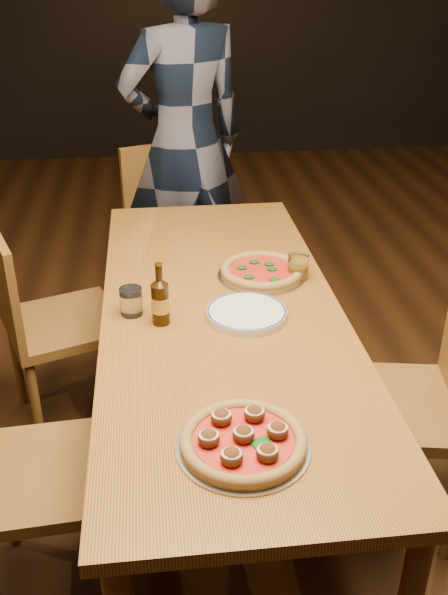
{
  "coord_description": "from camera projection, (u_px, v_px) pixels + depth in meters",
  "views": [
    {
      "loc": [
        -0.22,
        -1.93,
        1.83
      ],
      "look_at": [
        0.0,
        -0.05,
        0.82
      ],
      "focal_mm": 40.0,
      "sensor_mm": 36.0,
      "label": 1
    }
  ],
  "objects": [
    {
      "name": "ground",
      "position": [
        223.0,
        477.0,
        2.57
      ],
      "size": [
        9.0,
        9.0,
        0.0
      ],
      "primitive_type": "plane",
      "color": "black"
    },
    {
      "name": "table_main",
      "position": [
        222.0,
        327.0,
        2.25
      ],
      "size": [
        0.8,
        2.0,
        0.75
      ],
      "color": "brown",
      "rests_on": "ground"
    },
    {
      "name": "chair_main_nw",
      "position": [
        53.0,
        471.0,
        1.94
      ],
      "size": [
        0.46,
        0.46,
        0.93
      ],
      "primitive_type": null,
      "rotation": [
        0.0,
        0.0,
        1.64
      ],
      "color": "brown",
      "rests_on": "ground"
    },
    {
      "name": "chair_main_sw",
      "position": [
        64.0,
        321.0,
        2.7
      ],
      "size": [
        0.56,
        0.56,
        0.94
      ],
      "primitive_type": null,
      "rotation": [
        0.0,
        0.0,
        1.92
      ],
      "color": "brown",
      "rests_on": "ground"
    },
    {
      "name": "chair_main_e",
      "position": [
        393.0,
        404.0,
        2.19
      ],
      "size": [
        0.52,
        0.52,
        0.97
      ],
      "primitive_type": null,
      "rotation": [
        0.0,
        0.0,
        -1.75
      ],
      "color": "brown",
      "rests_on": "ground"
    },
    {
      "name": "chair_end",
      "position": [
        182.0,
        240.0,
        3.38
      ],
      "size": [
        0.59,
        0.59,
        0.98
      ],
      "primitive_type": null,
      "rotation": [
        0.0,
        0.0,
        0.34
      ],
      "color": "brown",
      "rests_on": "ground"
    },
    {
      "name": "pizza_meatball",
      "position": [
        243.0,
        441.0,
        1.6
      ],
      "size": [
        0.33,
        0.33,
        0.06
      ],
      "rotation": [
        0.0,
        0.0,
        -0.21
      ],
      "color": "#B7B7BF",
      "rests_on": "table_main"
    },
    {
      "name": "pizza_margherita",
      "position": [
        262.0,
        271.0,
        2.42
      ],
      "size": [
        0.32,
        0.32,
        0.04
      ],
      "rotation": [
        0.0,
        0.0,
        -0.22
      ],
      "color": "#B7B7BF",
      "rests_on": "table_main"
    },
    {
      "name": "plate_stack",
      "position": [
        247.0,
        314.0,
        2.16
      ],
      "size": [
        0.26,
        0.26,
        0.03
      ],
      "primitive_type": "cylinder",
      "color": "white",
      "rests_on": "table_main"
    },
    {
      "name": "beer_bottle",
      "position": [
        160.0,
        303.0,
        2.1
      ],
      "size": [
        0.06,
        0.06,
        0.21
      ],
      "rotation": [
        0.0,
        0.0,
        -0.3
      ],
      "color": "black",
      "rests_on": "table_main"
    },
    {
      "name": "water_glass",
      "position": [
        131.0,
        301.0,
        2.17
      ],
      "size": [
        0.08,
        0.08,
        0.09
      ],
      "primitive_type": "cylinder",
      "color": "white",
      "rests_on": "table_main"
    },
    {
      "name": "amber_glass",
      "position": [
        298.0,
        266.0,
        2.4
      ],
      "size": [
        0.08,
        0.08,
        0.09
      ],
      "primitive_type": "cylinder",
      "color": "#A37612",
      "rests_on": "table_main"
    },
    {
      "name": "diner",
      "position": [
        185.0,
        142.0,
        3.37
      ],
      "size": [
        0.8,
        0.66,
        1.88
      ],
      "primitive_type": "imported",
      "rotation": [
        0.0,
        0.0,
        3.49
      ],
      "color": "black",
      "rests_on": "ground"
    }
  ]
}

